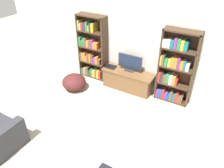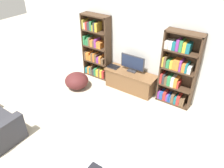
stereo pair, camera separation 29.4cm
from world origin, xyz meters
name	(u,v)px [view 1 (the left image)]	position (x,y,z in m)	size (l,w,h in m)	color
wall_back	(138,41)	(0.00, 4.23, 1.30)	(8.80, 0.06, 2.60)	silver
bookshelf_left	(92,49)	(-1.31, 4.05, 0.85)	(0.83, 0.30, 1.83)	#422D1E
bookshelf_right	(175,69)	(1.07, 4.05, 0.88)	(0.83, 0.30, 1.83)	#422D1E
tv_stand	(128,80)	(-0.09, 3.93, 0.27)	(1.40, 0.48, 0.53)	brown
television	(130,63)	(-0.09, 4.00, 0.77)	(0.67, 0.16, 0.45)	#2D2D33
laptop	(111,67)	(-0.62, 3.91, 0.54)	(0.30, 0.23, 0.03)	#28282D
area_rug	(93,135)	(0.06, 1.99, 0.01)	(1.88, 1.50, 0.02)	#B2B7C1
beanbag_ottoman	(74,82)	(-1.34, 3.18, 0.22)	(0.64, 0.64, 0.43)	#4C1E1E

